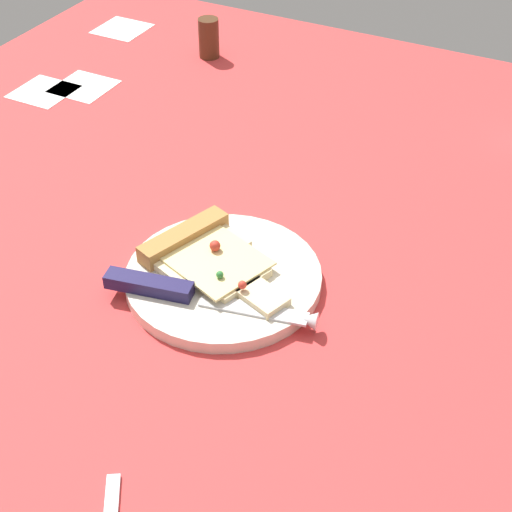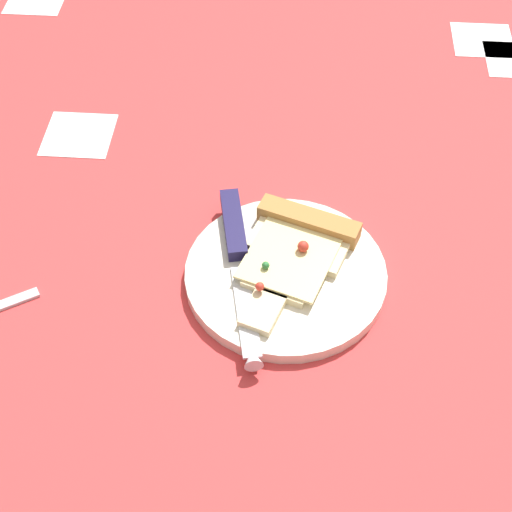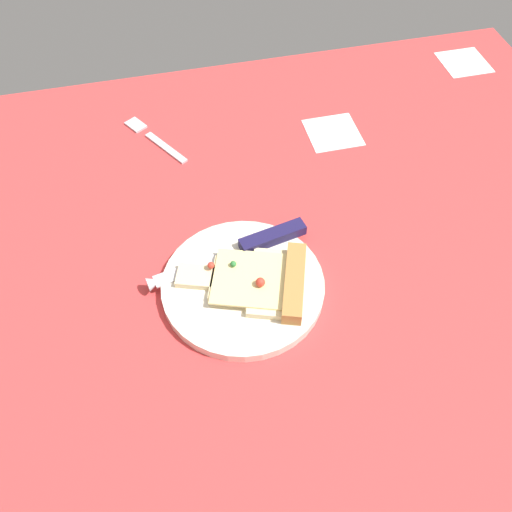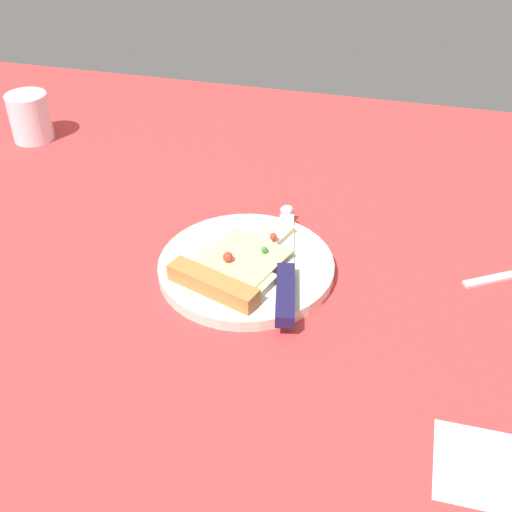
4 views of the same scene
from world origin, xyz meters
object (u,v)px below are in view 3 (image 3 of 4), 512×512
Objects in this scene: plate at (243,286)px; pizza_slice at (262,281)px; knife at (244,248)px; fork at (153,137)px.

pizza_slice is at bearing -19.37° from plate.
pizza_slice is at bearing 178.43° from knife.
knife is at bearing 75.83° from plate.
fork is at bearing 36.44° from pizza_slice.
plate is 35.49cm from fork.
fork is at bearing 7.09° from knife.
knife is (1.37, 5.44, 1.38)cm from plate.
pizza_slice is 6.41cm from knife.
plate is at bearing 90.01° from pizza_slice.
plate is 3.05cm from pizza_slice.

